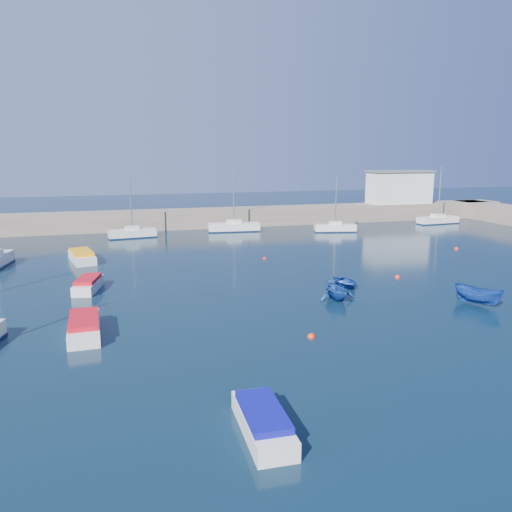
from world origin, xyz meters
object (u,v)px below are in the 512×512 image
object	(u,v)px
harbor_office	(399,188)
dinghy_center	(345,282)
motorboat_1	(88,284)
sailboat_7	(335,228)
sailboat_6	(234,227)
motorboat_2	(82,256)
motorboat_0	(84,326)
motorboat_3	(263,421)
sailboat_5	(132,233)
sailboat_8	(438,220)
dinghy_right	(478,295)
dinghy_left	(336,289)

from	to	relation	value
harbor_office	dinghy_center	bearing A→B (deg)	-126.78
motorboat_1	sailboat_7	bearing A→B (deg)	47.52
sailboat_6	motorboat_2	xyz separation A→B (m)	(-19.13, -15.05, -0.12)
sailboat_6	motorboat_2	world-z (taller)	sailboat_6
motorboat_0	motorboat_2	bearing A→B (deg)	91.64
sailboat_6	motorboat_1	xyz separation A→B (m)	(-18.10, -26.45, -0.16)
motorboat_1	motorboat_3	bearing A→B (deg)	-60.55
sailboat_6	motorboat_0	distance (m)	40.86
motorboat_2	motorboat_3	world-z (taller)	motorboat_2
harbor_office	sailboat_5	bearing A→B (deg)	-170.46
sailboat_8	dinghy_right	xyz separation A→B (m)	(-23.26, -36.90, 0.09)
dinghy_right	dinghy_center	bearing A→B (deg)	108.04
sailboat_7	motorboat_3	distance (m)	51.44
motorboat_1	sailboat_6	bearing A→B (deg)	67.85
harbor_office	sailboat_8	world-z (taller)	sailboat_8
dinghy_right	sailboat_5	bearing A→B (deg)	95.95
sailboat_8	sailboat_5	bearing A→B (deg)	86.54
dinghy_center	motorboat_0	bearing A→B (deg)	-161.39
motorboat_3	dinghy_center	distance (m)	22.72
motorboat_0	dinghy_left	world-z (taller)	dinghy_left
motorboat_2	motorboat_3	xyz separation A→B (m)	(8.24, -34.67, -0.04)
motorboat_0	motorboat_2	xyz separation A→B (m)	(-1.21, 21.67, -0.00)
motorboat_0	dinghy_center	size ratio (longest dim) A/B	1.58
sailboat_8	motorboat_0	xyz separation A→B (m)	(-49.77, -35.62, -0.07)
dinghy_center	dinghy_left	distance (m)	4.01
sailboat_8	motorboat_2	world-z (taller)	sailboat_8
harbor_office	dinghy_center	xyz separation A→B (m)	(-27.13, -36.29, -4.77)
sailboat_6	dinghy_left	xyz separation A→B (m)	(-0.55, -34.10, 0.17)
motorboat_1	motorboat_2	size ratio (longest dim) A/B	0.78
sailboat_6	dinghy_right	size ratio (longest dim) A/B	2.65
motorboat_3	dinghy_left	bearing A→B (deg)	58.20
motorboat_2	motorboat_3	size ratio (longest dim) A/B	1.28
harbor_office	sailboat_5	distance (m)	43.44
sailboat_5	sailboat_7	world-z (taller)	sailboat_5
harbor_office	dinghy_left	bearing A→B (deg)	-126.69
motorboat_3	dinghy_left	size ratio (longest dim) A/B	1.44
sailboat_5	dinghy_center	world-z (taller)	sailboat_5
motorboat_2	sailboat_8	bearing A→B (deg)	3.18
motorboat_1	motorboat_3	size ratio (longest dim) A/B	1.00
sailboat_6	motorboat_3	xyz separation A→B (m)	(-10.89, -49.72, -0.16)
motorboat_0	dinghy_right	distance (m)	26.54
harbor_office	sailboat_6	distance (m)	29.75
motorboat_2	dinghy_center	distance (m)	26.21
motorboat_3	dinghy_left	xyz separation A→B (m)	(10.34, 15.62, 0.33)
sailboat_6	motorboat_3	world-z (taller)	sailboat_6
sailboat_8	sailboat_6	bearing A→B (deg)	83.77
sailboat_6	dinghy_right	world-z (taller)	sailboat_6
motorboat_3	harbor_office	bearing A→B (deg)	55.89
sailboat_5	dinghy_center	size ratio (longest dim) A/B	2.48
sailboat_7	motorboat_3	world-z (taller)	sailboat_7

